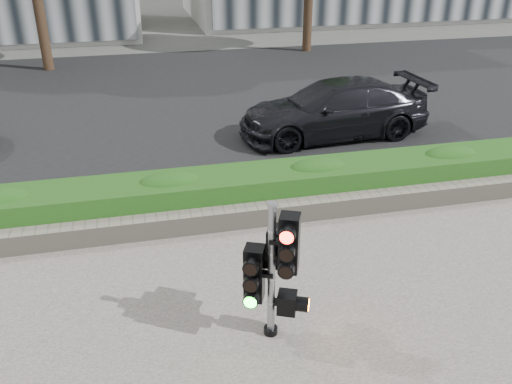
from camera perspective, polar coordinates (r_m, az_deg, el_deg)
ground at (r=7.81m, az=1.92°, el=-10.37°), size 120.00×120.00×0.00m
road at (r=16.78m, az=-7.02°, el=9.98°), size 60.00×13.00×0.02m
curb at (r=10.41m, az=-2.53°, el=0.02°), size 60.00×0.25×0.12m
stone_wall at (r=9.26m, az=-1.09°, el=-2.53°), size 12.00×0.32×0.34m
hedge at (r=9.74m, az=-1.90°, el=0.14°), size 12.00×1.00×0.68m
traffic_signal at (r=6.47m, az=1.92°, el=-7.60°), size 0.69×0.58×1.85m
car_dark at (r=13.32m, az=8.17°, el=8.64°), size 4.69×2.12×1.33m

